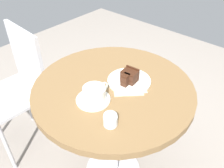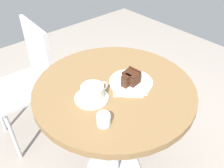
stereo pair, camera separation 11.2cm
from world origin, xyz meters
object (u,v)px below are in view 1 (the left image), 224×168
at_px(coffee_cup, 95,93).
at_px(sugar_pot, 110,119).
at_px(saucer, 93,100).
at_px(cake_plate, 129,81).
at_px(napkin, 129,87).
at_px(cake_slice, 129,76).
at_px(fork, 126,73).
at_px(teaspoon, 99,104).
at_px(cafe_chair, 19,82).

relative_size(coffee_cup, sugar_pot, 2.26).
relative_size(saucer, coffee_cup, 1.13).
xyz_separation_m(cake_plate, napkin, (-0.03, -0.03, -0.00)).
height_order(coffee_cup, cake_slice, cake_slice).
xyz_separation_m(cake_slice, napkin, (-0.02, -0.02, -0.04)).
bearing_deg(fork, saucer, 179.12).
height_order(teaspoon, cake_slice, cake_slice).
distance_m(cake_plate, fork, 0.06).
bearing_deg(cake_plate, coffee_cup, 172.52).
relative_size(saucer, cafe_chair, 0.18).
xyz_separation_m(teaspoon, cafe_chair, (-0.03, 0.71, -0.22)).
bearing_deg(sugar_pot, cafe_chair, 88.31).
distance_m(saucer, cafe_chair, 0.70).
distance_m(teaspoon, cafe_chair, 0.74).
distance_m(fork, cafe_chair, 0.75).
bearing_deg(coffee_cup, teaspoon, -109.37).
bearing_deg(fork, napkin, -135.53).
bearing_deg(napkin, cake_slice, 42.05).
height_order(teaspoon, cafe_chair, cafe_chair).
xyz_separation_m(fork, cafe_chair, (-0.29, 0.65, -0.22)).
relative_size(coffee_cup, napkin, 0.69).
bearing_deg(sugar_pot, teaspoon, 66.05).
relative_size(cake_plate, sugar_pot, 3.52).
bearing_deg(fork, coffee_cup, -179.11).
xyz_separation_m(teaspoon, napkin, (0.20, -0.02, -0.01)).
relative_size(cake_slice, fork, 0.63).
bearing_deg(cafe_chair, cake_plate, 23.28).
bearing_deg(cake_plate, sugar_pot, -156.31).
height_order(cake_plate, sugar_pot, sugar_pot).
height_order(napkin, cafe_chair, cafe_chair).
distance_m(cake_plate, cake_slice, 0.04).
bearing_deg(fork, sugar_pot, -155.03).
bearing_deg(sugar_pot, cake_slice, 23.35).
bearing_deg(cake_plate, fork, 54.41).
xyz_separation_m(saucer, napkin, (0.19, -0.06, -0.00)).
distance_m(teaspoon, fork, 0.27).
distance_m(cake_plate, napkin, 0.04).
relative_size(saucer, sugar_pot, 2.55).
relative_size(cake_plate, cafe_chair, 0.25).
relative_size(cake_slice, napkin, 0.47).
relative_size(cake_plate, napkin, 1.07).
height_order(cake_slice, sugar_pot, cake_slice).
height_order(teaspoon, sugar_pot, sugar_pot).
relative_size(coffee_cup, teaspoon, 1.31).
relative_size(coffee_cup, cake_plate, 0.64).
height_order(saucer, cafe_chair, cafe_chair).
bearing_deg(cafe_chair, napkin, 20.26).
bearing_deg(cake_plate, cake_slice, -148.10).
bearing_deg(teaspoon, cafe_chair, -108.14).
bearing_deg(saucer, napkin, -18.44).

